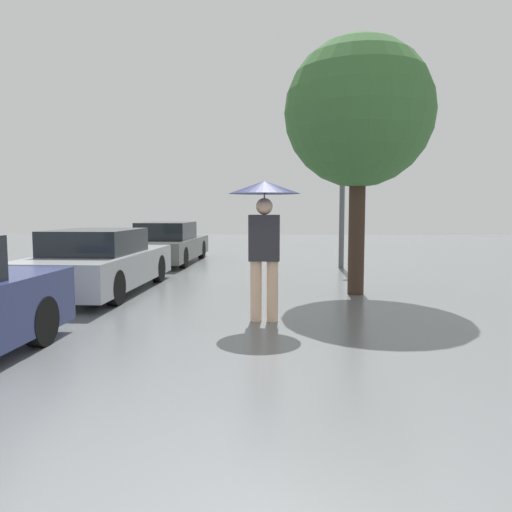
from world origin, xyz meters
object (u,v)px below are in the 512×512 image
(pedestrian, at_px, (264,215))
(tree, at_px, (359,114))
(parked_car_farthest, at_px, (168,244))
(street_lamp, at_px, (343,170))
(parked_car_middle, at_px, (100,263))

(pedestrian, xyz_separation_m, tree, (1.60, 2.40, 1.82))
(parked_car_farthest, height_order, tree, tree)
(parked_car_farthest, distance_m, street_lamp, 5.53)
(parked_car_middle, height_order, parked_car_farthest, parked_car_farthest)
(tree, bearing_deg, pedestrian, -123.66)
(tree, bearing_deg, parked_car_farthest, 132.82)
(parked_car_middle, bearing_deg, pedestrian, -35.01)
(parked_car_middle, bearing_deg, tree, 1.23)
(tree, height_order, street_lamp, tree)
(street_lamp, bearing_deg, tree, -92.11)
(pedestrian, distance_m, parked_car_farthest, 8.37)
(pedestrian, relative_size, street_lamp, 0.52)
(street_lamp, bearing_deg, pedestrian, -104.81)
(pedestrian, xyz_separation_m, parked_car_farthest, (-3.27, 7.65, -0.94))
(parked_car_middle, distance_m, parked_car_farthest, 5.36)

